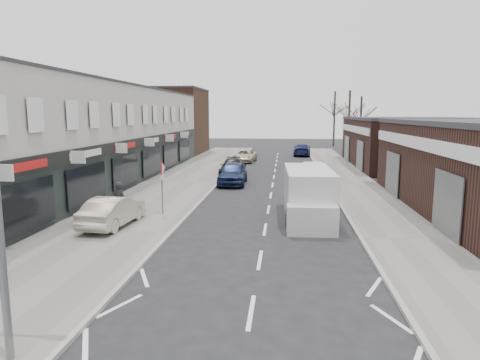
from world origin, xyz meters
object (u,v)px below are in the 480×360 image
(parked_car_left_a, at_px, (233,173))
(parked_car_right_a, at_px, (312,170))
(white_van, at_px, (309,195))
(parked_car_right_b, at_px, (317,169))
(parked_car_left_c, at_px, (245,156))
(sedan_on_pavement, at_px, (113,211))
(parked_car_right_c, at_px, (302,150))
(pedestrian, at_px, (120,201))
(street_lamp, at_px, (0,137))
(parked_car_left_b, at_px, (233,167))
(warning_sign, at_px, (162,172))

(parked_car_left_a, relative_size, parked_car_right_a, 1.16)
(white_van, relative_size, parked_car_right_b, 1.55)
(parked_car_right_a, height_order, parked_car_right_b, parked_car_right_b)
(white_van, relative_size, parked_car_left_c, 1.35)
(white_van, distance_m, parked_car_right_a, 13.19)
(sedan_on_pavement, distance_m, parked_car_right_b, 19.27)
(sedan_on_pavement, height_order, parked_car_right_c, sedan_on_pavement)
(pedestrian, height_order, parked_car_right_a, pedestrian)
(street_lamp, xyz_separation_m, parked_car_right_b, (7.92, 26.70, -3.94))
(white_van, relative_size, sedan_on_pavement, 1.53)
(street_lamp, distance_m, parked_car_right_c, 45.74)
(parked_car_left_b, bearing_deg, parked_car_right_c, 69.65)
(warning_sign, distance_m, parked_car_left_c, 24.58)
(white_van, relative_size, parked_car_left_b, 1.31)
(pedestrian, height_order, parked_car_left_b, pedestrian)
(sedan_on_pavement, height_order, parked_car_right_a, sedan_on_pavement)
(street_lamp, height_order, parked_car_left_a, street_lamp)
(white_van, bearing_deg, parked_car_right_b, 82.18)
(sedan_on_pavement, distance_m, parked_car_left_b, 17.25)
(warning_sign, height_order, parked_car_left_a, warning_sign)
(warning_sign, xyz_separation_m, parked_car_left_c, (1.82, 24.46, -1.56))
(parked_car_left_b, bearing_deg, sedan_on_pavement, -101.69)
(pedestrian, height_order, parked_car_right_b, pedestrian)
(pedestrian, xyz_separation_m, parked_car_right_b, (10.27, 15.22, -0.33))
(warning_sign, distance_m, parked_car_right_b, 16.39)
(parked_car_left_c, bearing_deg, parked_car_right_c, 55.08)
(warning_sign, relative_size, white_van, 0.43)
(warning_sign, distance_m, parked_car_left_b, 14.61)
(street_lamp, relative_size, sedan_on_pavement, 1.96)
(parked_car_left_a, distance_m, parked_car_left_b, 4.44)
(parked_car_right_a, height_order, parked_car_right_c, parked_car_right_c)
(parked_car_left_c, bearing_deg, parked_car_right_b, -53.09)
(parked_car_left_c, bearing_deg, white_van, -73.18)
(white_van, xyz_separation_m, parked_car_right_a, (1.00, 13.15, -0.46))
(parked_car_left_c, xyz_separation_m, parked_car_right_c, (6.30, 7.69, 0.08))
(white_van, height_order, parked_car_right_a, white_van)
(street_lamp, bearing_deg, parked_car_left_a, 85.87)
(warning_sign, distance_m, pedestrian, 2.47)
(warning_sign, height_order, pedestrian, warning_sign)
(parked_car_left_b, relative_size, parked_car_right_b, 1.18)
(street_lamp, height_order, parked_car_right_c, street_lamp)
(parked_car_left_c, bearing_deg, parked_car_left_b, -85.97)
(warning_sign, relative_size, parked_car_right_c, 0.55)
(white_van, bearing_deg, warning_sign, 179.89)
(parked_car_left_c, bearing_deg, street_lamp, -87.43)
(warning_sign, xyz_separation_m, parked_car_left_b, (1.76, 14.43, -1.51))
(street_lamp, relative_size, parked_car_right_b, 1.99)
(pedestrian, xyz_separation_m, parked_car_right_a, (9.87, 14.71, -0.34))
(street_lamp, height_order, parked_car_right_b, street_lamp)
(street_lamp, distance_m, warning_sign, 13.04)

